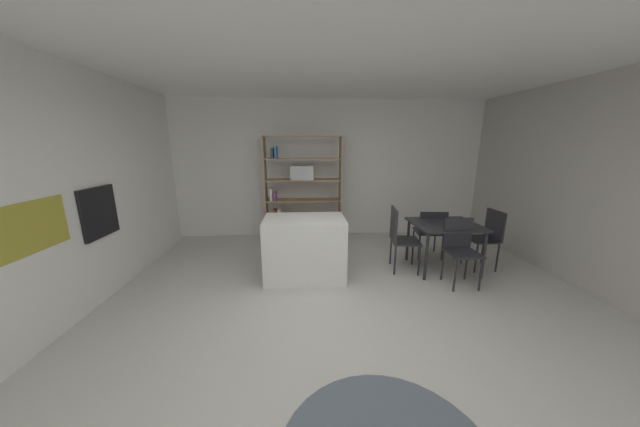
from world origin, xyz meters
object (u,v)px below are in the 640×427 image
(open_bookshelf, at_px, (298,189))
(dining_chair_island_side, at_px, (399,234))
(dining_chair_near, at_px, (460,245))
(kitchen_island, at_px, (305,248))
(dining_chair_window_side, at_px, (488,234))
(dining_chair_far, at_px, (430,229))
(dining_table, at_px, (445,229))
(built_in_oven, at_px, (99,212))

(open_bookshelf, distance_m, dining_chair_island_side, 2.21)
(dining_chair_island_side, xyz_separation_m, dining_chair_near, (0.70, -0.47, -0.03))
(kitchen_island, bearing_deg, dining_chair_window_side, 3.14)
(dining_chair_window_side, bearing_deg, dining_chair_island_side, -92.03)
(dining_chair_far, xyz_separation_m, dining_chair_near, (0.01, -0.91, 0.04))
(kitchen_island, relative_size, dining_table, 1.19)
(dining_table, bearing_deg, dining_chair_window_side, 0.21)
(built_in_oven, distance_m, dining_chair_island_side, 4.00)
(open_bookshelf, xyz_separation_m, dining_chair_island_side, (1.54, -1.51, -0.47))
(kitchen_island, xyz_separation_m, dining_chair_island_side, (1.44, 0.17, 0.13))
(dining_chair_far, distance_m, dining_chair_window_side, 0.84)
(built_in_oven, height_order, dining_chair_far, built_in_oven)
(open_bookshelf, distance_m, dining_chair_window_side, 3.35)
(built_in_oven, bearing_deg, open_bookshelf, 41.04)
(built_in_oven, distance_m, dining_chair_window_side, 5.37)
(dining_chair_far, distance_m, dining_chair_near, 0.91)
(dining_table, xyz_separation_m, dining_chair_window_side, (0.69, 0.00, -0.10))
(dining_chair_near, bearing_deg, open_bookshelf, 138.70)
(kitchen_island, distance_m, dining_chair_island_side, 1.45)
(dining_chair_island_side, bearing_deg, dining_table, -83.21)
(dining_chair_island_side, bearing_deg, kitchen_island, 104.53)
(built_in_oven, relative_size, dining_table, 0.64)
(dining_chair_island_side, bearing_deg, open_bookshelf, 53.50)
(kitchen_island, distance_m, dining_chair_far, 2.21)
(kitchen_island, height_order, dining_chair_far, kitchen_island)
(open_bookshelf, height_order, dining_chair_island_side, open_bookshelf)
(built_in_oven, height_order, dining_chair_window_side, built_in_oven)
(built_in_oven, xyz_separation_m, open_bookshelf, (2.38, 2.07, -0.06))
(kitchen_island, relative_size, dining_chair_island_side, 1.17)
(dining_table, height_order, dining_chair_island_side, dining_chair_island_side)
(open_bookshelf, xyz_separation_m, dining_chair_window_side, (2.94, -1.52, -0.49))
(kitchen_island, bearing_deg, dining_chair_near, -8.08)
(dining_table, distance_m, dining_chair_window_side, 0.70)
(dining_chair_far, bearing_deg, dining_table, 98.26)
(built_in_oven, relative_size, kitchen_island, 0.54)
(dining_chair_island_side, height_order, dining_chair_window_side, dining_chair_island_side)
(kitchen_island, bearing_deg, dining_table, 4.09)
(open_bookshelf, relative_size, dining_chair_window_side, 2.22)
(dining_table, relative_size, dining_chair_window_side, 1.04)
(dining_chair_island_side, distance_m, dining_chair_window_side, 1.39)
(dining_chair_window_side, bearing_deg, built_in_oven, -85.69)
(dining_chair_island_side, bearing_deg, built_in_oven, 106.01)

